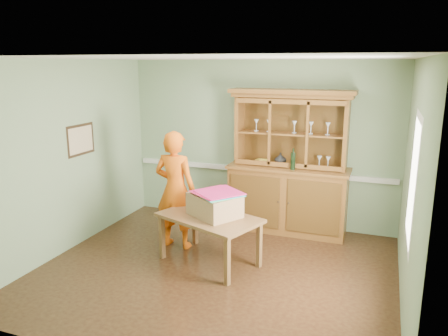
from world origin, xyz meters
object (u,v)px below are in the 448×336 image
at_px(china_hutch, 288,183).
at_px(cardboard_box, 215,205).
at_px(person, 175,190).
at_px(dining_table, 209,222).

xyz_separation_m(china_hutch, cardboard_box, (-0.67, -1.49, 0.02)).
height_order(cardboard_box, person, person).
xyz_separation_m(china_hutch, person, (-1.40, -1.19, 0.07)).
relative_size(china_hutch, dining_table, 1.49).
height_order(china_hutch, dining_table, china_hutch).
height_order(dining_table, person, person).
distance_m(dining_table, cardboard_box, 0.24).
bearing_deg(cardboard_box, dining_table, -137.47).
bearing_deg(person, cardboard_box, 158.59).
height_order(china_hutch, person, china_hutch).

